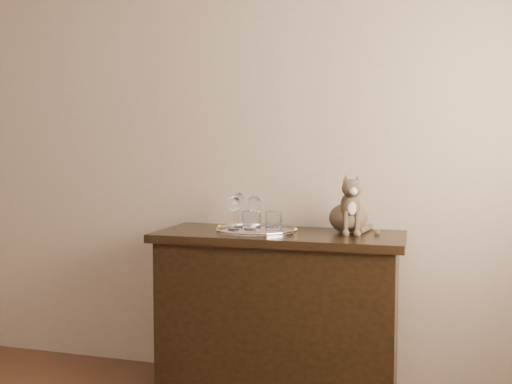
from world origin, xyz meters
TOP-DOWN VIEW (x-y plane):
  - wall_back at (0.00, 2.25)m, footprint 4.00×0.10m
  - sideboard at (0.60, 1.94)m, footprint 1.20×0.50m
  - tray at (0.49, 1.94)m, footprint 0.40×0.40m
  - wine_glass_a at (0.37, 2.01)m, footprint 0.07×0.07m
  - wine_glass_c at (0.37, 1.92)m, footprint 0.07×0.07m
  - wine_glass_d at (0.47, 1.97)m, footprint 0.06×0.06m
  - tumbler_b at (0.48, 1.86)m, footprint 0.09×0.09m
  - tumbler_c at (0.57, 1.95)m, footprint 0.08×0.08m
  - cat at (0.92, 2.04)m, footprint 0.34×0.33m

SIDE VIEW (x-z plane):
  - sideboard at x=0.60m, z-range 0.00..0.85m
  - tray at x=0.49m, z-range 0.85..0.86m
  - tumbler_c at x=0.57m, z-range 0.86..0.95m
  - tumbler_b at x=0.48m, z-range 0.86..0.96m
  - wine_glass_d at x=0.47m, z-range 0.86..1.03m
  - wine_glass_c at x=0.37m, z-range 0.86..1.03m
  - wine_glass_a at x=0.37m, z-range 0.86..1.04m
  - cat at x=0.92m, z-range 0.85..1.14m
  - wall_back at x=0.00m, z-range 0.00..2.70m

